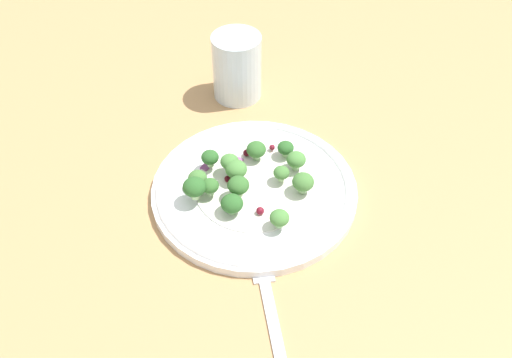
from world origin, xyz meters
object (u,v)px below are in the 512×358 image
plate (256,189)px  water_glass (237,67)px  broccoli_floret_0 (236,170)px  broccoli_floret_2 (304,180)px  broccoli_floret_1 (286,148)px  fork (272,318)px

plate → water_glass: water_glass is taller
broccoli_floret_0 → broccoli_floret_2: size_ratio=1.01×
broccoli_floret_1 → water_glass: size_ratio=0.22×
plate → broccoli_floret_0: (-2.66, 0.18, 2.41)cm
broccoli_floret_2 → plate: bearing=-164.9°
plate → water_glass: bearing=117.4°
plate → broccoli_floret_1: (1.76, 6.39, 1.99)cm
water_glass → fork: bearing=-63.7°
broccoli_floret_0 → fork: broccoli_floret_0 is taller
plate → broccoli_floret_1: 6.92cm
plate → fork: plate is taller
water_glass → broccoli_floret_2: bearing=-48.1°
broccoli_floret_1 → fork: size_ratio=0.13×
broccoli_floret_2 → fork: size_ratio=0.16×
broccoli_floret_0 → broccoli_floret_1: (4.42, 6.21, -0.42)cm
broccoli_floret_1 → broccoli_floret_2: size_ratio=0.80×
fork → water_glass: bearing=116.3°
plate → broccoli_floret_2: broccoli_floret_2 is taller
plate → broccoli_floret_1: broccoli_floret_1 is taller
broccoli_floret_1 → water_glass: bearing=133.1°
plate → fork: bearing=-64.9°
plate → broccoli_floret_1: size_ratio=11.77×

